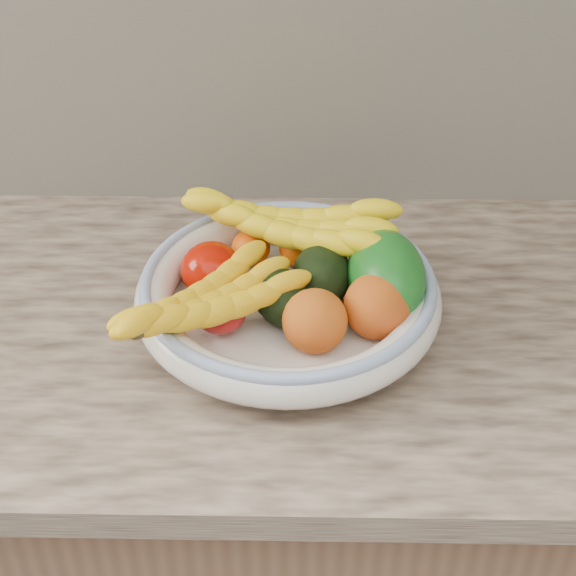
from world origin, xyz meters
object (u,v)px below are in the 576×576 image
(green_mango, at_px, (386,276))
(banana_bunch_back, at_px, (287,230))
(banana_bunch_front, at_px, (206,307))
(fruit_bowl, at_px, (288,295))

(green_mango, height_order, banana_bunch_back, green_mango)
(banana_bunch_back, distance_m, banana_bunch_front, 0.19)
(banana_bunch_back, bearing_deg, fruit_bowl, -73.79)
(banana_bunch_back, bearing_deg, green_mango, -19.49)
(fruit_bowl, distance_m, green_mango, 0.13)
(green_mango, bearing_deg, banana_bunch_front, -169.80)
(green_mango, bearing_deg, banana_bunch_back, 137.10)
(banana_bunch_back, height_order, banana_bunch_front, banana_bunch_back)
(fruit_bowl, xyz_separation_m, green_mango, (0.12, 0.01, 0.03))
(green_mango, bearing_deg, fruit_bowl, 174.10)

